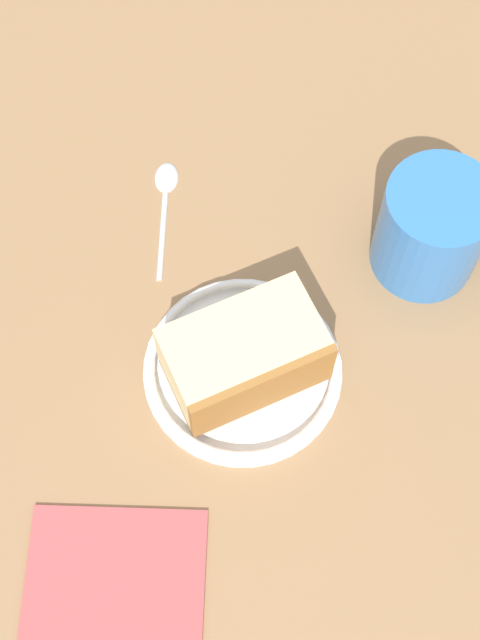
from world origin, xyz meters
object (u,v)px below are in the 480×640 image
Objects in this scene: tea_mug at (434,228)px; folded_napkin at (115,581)px; teaspoon at (165,193)px; small_plate at (243,368)px; cake_slice at (244,356)px.

tea_mug is 0.86× the size of folded_napkin.
folded_napkin is (0.82, -31.50, -0.05)cm from teaspoon.
teaspoon is at bearing 170.16° from tea_mug.
small_plate is 1.34× the size of teaspoon.
cake_slice reaches higher than teaspoon.
tea_mug is 0.95× the size of teaspoon.
small_plate is 17.94cm from folded_napkin.
cake_slice is 1.05× the size of folded_napkin.
tea_mug is at bearing 40.93° from cake_slice.
small_plate reaches higher than teaspoon.
small_plate is 1.41× the size of tea_mug.
teaspoon is 31.51cm from folded_napkin.
tea_mug reaches higher than folded_napkin.
folded_napkin is at bearing -113.68° from small_plate.
cake_slice is 18.12cm from folded_napkin.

